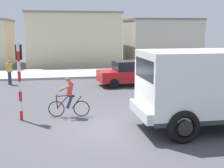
# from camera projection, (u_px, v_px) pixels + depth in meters

# --- Properties ---
(ground_plane) EXTENTS (120.00, 120.00, 0.00)m
(ground_plane) POSITION_uv_depth(u_px,v_px,m) (111.00, 127.00, 11.64)
(ground_plane) COLOR #4C4C51
(sidewalk_far) EXTENTS (80.00, 5.00, 0.16)m
(sidewalk_far) POSITION_uv_depth(u_px,v_px,m) (81.00, 73.00, 25.31)
(sidewalk_far) COLOR #ADADA8
(sidewalk_far) RESTS_ON ground
(truck_foreground) EXTENTS (5.43, 2.87, 2.90)m
(truck_foreground) POSITION_uv_depth(u_px,v_px,m) (212.00, 84.00, 11.22)
(truck_foreground) COLOR white
(truck_foreground) RESTS_ON ground
(cyclist) EXTENTS (1.72, 0.53, 1.72)m
(cyclist) POSITION_uv_depth(u_px,v_px,m) (69.00, 97.00, 12.90)
(cyclist) COLOR black
(cyclist) RESTS_ON ground
(traffic_light_pole) EXTENTS (0.24, 0.43, 3.20)m
(traffic_light_pole) POSITION_uv_depth(u_px,v_px,m) (19.00, 70.00, 12.23)
(traffic_light_pole) COLOR red
(traffic_light_pole) RESTS_ON ground
(car_red_near) EXTENTS (4.15, 2.19, 1.60)m
(car_red_near) POSITION_uv_depth(u_px,v_px,m) (129.00, 73.00, 20.16)
(car_red_near) COLOR red
(car_red_near) RESTS_ON ground
(pedestrian_near_kerb) EXTENTS (0.34, 0.22, 1.62)m
(pedestrian_near_kerb) POSITION_uv_depth(u_px,v_px,m) (9.00, 72.00, 20.37)
(pedestrian_near_kerb) COLOR #2D334C
(pedestrian_near_kerb) RESTS_ON ground
(building_mid_block) EXTENTS (9.16, 7.98, 5.29)m
(building_mid_block) POSITION_uv_depth(u_px,v_px,m) (73.00, 38.00, 32.39)
(building_mid_block) COLOR beige
(building_mid_block) RESTS_ON ground
(building_corner_right) EXTENTS (7.34, 5.62, 4.70)m
(building_corner_right) POSITION_uv_depth(u_px,v_px,m) (162.00, 41.00, 32.96)
(building_corner_right) COLOR #B2AD9E
(building_corner_right) RESTS_ON ground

